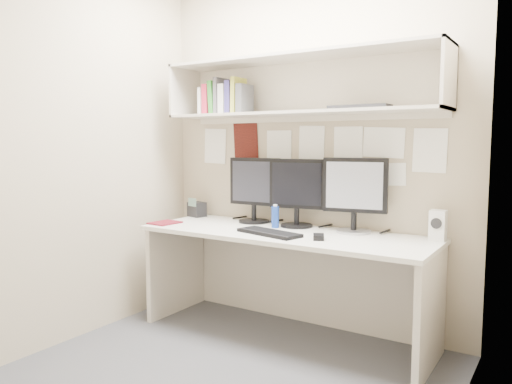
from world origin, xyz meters
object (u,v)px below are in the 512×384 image
Objects in this scene: monitor_right at (355,192)px; maroon_notebook at (165,223)px; desk at (285,284)px; speaker at (438,225)px; monitor_left at (255,188)px; keyboard at (269,233)px; monitor_center at (297,190)px; desk_phone at (197,209)px.

monitor_right is 1.41m from maroon_notebook.
desk is 1.07m from speaker.
monitor_left is 0.57m from keyboard.
monitor_center is 1.06× the size of keyboard.
desk_phone is (-0.90, 0.36, 0.05)m from keyboard.
desk is at bearing -167.27° from speaker.
monitor_center is 0.98m from speaker.
monitor_right is at bearing -9.40° from monitor_center.
monitor_center reaches higher than speaker.
maroon_notebook is (-0.92, -0.19, 0.37)m from desk.
desk_phone reaches higher than desk.
keyboard is at bearing 7.24° from maroon_notebook.
monitor_right is 3.21× the size of desk_phone.
monitor_center reaches higher than keyboard.
desk_phone reaches higher than keyboard.
desk_phone is at bearing 172.11° from keyboard.
monitor_right is at bearing 54.21° from keyboard.
monitor_right is (0.79, -0.00, 0.01)m from monitor_left.
monitor_right is (0.40, 0.22, 0.63)m from desk.
monitor_center is 1.02m from maroon_notebook.
speaker reaches higher than maroon_notebook.
maroon_notebook is at bearing -168.26° from desk.
monitor_center is at bearing 169.67° from monitor_right.
maroon_notebook is at bearing -72.38° from desk_phone.
monitor_right is at bearing 14.94° from desk_phone.
desk_phone is (-0.94, 0.21, 0.42)m from desk.
speaker is at bearing 15.22° from desk_phone.
keyboard is 1.05m from speaker.
desk_phone is at bearing 171.17° from monitor_center.
monitor_right is 1.36m from desk_phone.
monitor_right is 0.56m from speaker.
desk is 9.53× the size of maroon_notebook.
monitor_left is 0.79m from monitor_right.
monitor_left reaches higher than speaker.
speaker reaches higher than desk_phone.
monitor_left is 3.13× the size of desk_phone.
monitor_left is at bearing 42.54° from maroon_notebook.
monitor_left is at bearing 179.42° from speaker.
desk is 1.01m from maroon_notebook.
keyboard is 0.97m from desk_phone.
monitor_left reaches higher than desk.
monitor_center is 2.58× the size of speaker.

